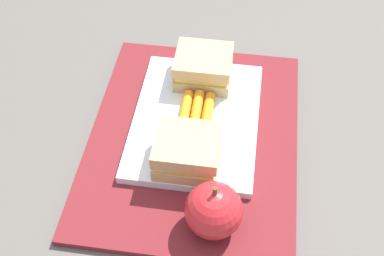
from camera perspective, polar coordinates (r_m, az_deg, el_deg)
name	(u,v)px	position (r m, az deg, el deg)	size (l,w,h in m)	color
ground_plane	(193,141)	(0.69, 0.15, -1.49)	(2.40, 2.40, 0.00)	#56514C
lunchbag_mat	(193,139)	(0.69, 0.15, -1.23)	(0.36, 0.28, 0.01)	maroon
food_tray	(196,120)	(0.70, 0.44, 0.92)	(0.23, 0.17, 0.01)	white
sandwich_half_left	(203,67)	(0.73, 1.30, 6.91)	(0.07, 0.08, 0.04)	tan
sandwich_half_right	(187,151)	(0.63, -0.53, -2.66)	(0.07, 0.08, 0.04)	tan
carrot_sticks_bundle	(196,113)	(0.69, 0.45, 1.65)	(0.08, 0.04, 0.02)	orange
apple	(214,210)	(0.58, 2.46, -9.28)	(0.07, 0.07, 0.08)	red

